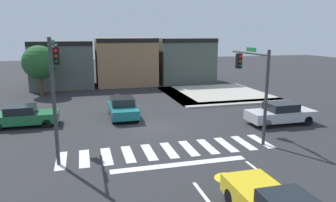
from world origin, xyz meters
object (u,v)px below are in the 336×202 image
(car_silver, at_px, (281,113))
(roadside_tree, at_px, (39,62))
(car_green, at_px, (23,116))
(car_teal, at_px, (123,108))
(traffic_signal_southeast, at_px, (253,76))
(traffic_signal_southwest, at_px, (55,76))

(car_silver, height_order, roadside_tree, roadside_tree)
(car_green, relative_size, car_teal, 1.08)
(traffic_signal_southeast, distance_m, car_green, 15.42)
(traffic_signal_southwest, relative_size, car_silver, 1.29)
(car_green, xyz_separation_m, roadside_tree, (-0.08, 11.50, 2.67))
(traffic_signal_southeast, relative_size, car_teal, 1.32)
(traffic_signal_southeast, relative_size, roadside_tree, 1.07)
(traffic_signal_southwest, height_order, car_teal, traffic_signal_southwest)
(car_teal, bearing_deg, car_green, -85.83)
(traffic_signal_southwest, xyz_separation_m, car_green, (-2.71, 5.97, -3.44))
(traffic_signal_southeast, xyz_separation_m, car_green, (-13.87, 5.99, -3.05))
(car_silver, bearing_deg, car_teal, -23.53)
(car_silver, relative_size, car_teal, 1.15)
(traffic_signal_southwest, relative_size, car_green, 1.37)
(car_green, bearing_deg, roadside_tree, 90.38)
(traffic_signal_southeast, height_order, roadside_tree, traffic_signal_southeast)
(traffic_signal_southeast, height_order, car_green, traffic_signal_southeast)
(car_green, distance_m, car_teal, 6.87)
(car_green, bearing_deg, traffic_signal_southeast, -23.37)
(car_teal, xyz_separation_m, roadside_tree, (-6.92, 11.00, 2.62))
(traffic_signal_southeast, xyz_separation_m, car_silver, (3.46, 1.93, -3.02))
(car_silver, xyz_separation_m, car_teal, (-10.49, 4.57, 0.01))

